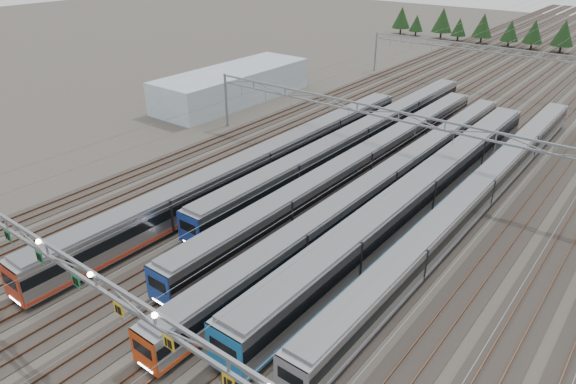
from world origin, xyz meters
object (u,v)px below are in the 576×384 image
Objects in this scene: train_c at (361,164)px; gantry_far at (515,58)px; west_shed at (234,85)px; train_d at (385,182)px; gantry_near at (94,284)px; train_f at (480,191)px; train_e at (419,194)px; train_a at (261,164)px; train_b at (358,139)px; gantry_mid at (398,124)px.

gantry_far reaches higher than train_c.
train_d is at bearing -23.72° from west_shed.
gantry_far is (-2.25, 51.43, 4.47)m from train_d.
gantry_near is 1.88× the size of west_shed.
train_e is at bearing -130.54° from train_f.
train_a is at bearing -41.22° from west_shed.
train_a reaches higher than train_b.
train_a is at bearing 111.44° from gantry_near.
gantry_mid is 38.32m from west_shed.
train_e is 0.87× the size of train_f.
west_shed is at bearing 163.79° from gantry_mid.
west_shed is (-36.62, -34.35, -3.71)m from gantry_far.
gantry_near is at bearing -101.80° from train_e.
gantry_near is (2.20, -36.07, 5.04)m from train_c.
train_b is at bearing 134.12° from train_d.
gantry_mid is at bearing 168.28° from train_f.
train_d is 1.16× the size of gantry_far.
gantry_near is at bearing -68.56° from train_a.
train_f is at bearing 49.46° from train_e.
train_e is 47.05m from west_shed.
train_c is 1.07× the size of gantry_mid.
train_d is at bearing -27.91° from train_c.
train_d is 8.15m from gantry_mid.
train_d is 1.16× the size of gantry_near.
train_e reaches higher than train_b.
west_shed is (-29.87, 7.79, 0.59)m from train_b.
train_d is at bearing 86.10° from gantry_near.
train_a is 1.96× the size of west_shed.
gantry_mid is 1.88× the size of west_shed.
train_c is 36.49m from gantry_near.
train_c reaches higher than train_f.
train_b reaches higher than train_d.
train_c is 1.07× the size of gantry_far.
train_e is (13.50, -10.45, 0.23)m from train_b.
train_f is 1.16× the size of gantry_near.
gantry_far reaches higher than train_e.
gantry_mid reaches higher than train_c.
train_f is at bearing -16.07° from train_b.
gantry_near reaches higher than gantry_far.
train_a is 11.74m from train_c.
gantry_near is at bearing -54.23° from west_shed.
train_b is (4.50, 14.44, -0.06)m from train_a.
train_b is at bearing 98.87° from gantry_near.
train_d is at bearing -45.88° from train_b.
train_a reaches higher than train_c.
train_b is 1.99× the size of west_shed.
train_e is at bearing 78.20° from gantry_near.
train_c is 5.09m from train_d.
train_b reaches higher than train_c.
train_f is 1.16× the size of gantry_mid.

